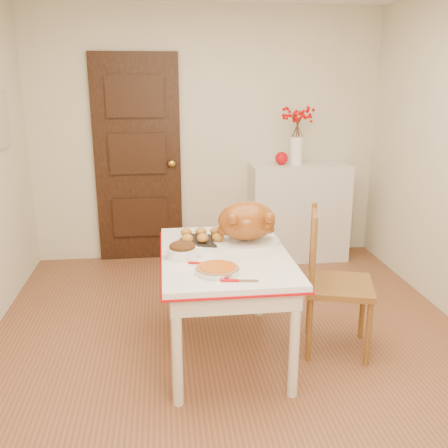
{
  "coord_description": "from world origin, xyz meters",
  "views": [
    {
      "loc": [
        -0.45,
        -3.04,
        1.81
      ],
      "look_at": [
        -0.07,
        0.02,
        0.91
      ],
      "focal_mm": 39.93,
      "sensor_mm": 36.0,
      "label": 1
    }
  ],
  "objects": [
    {
      "name": "pie_server",
      "position": [
        -0.05,
        -0.51,
        0.73
      ],
      "size": [
        0.22,
        0.09,
        0.01
      ],
      "primitive_type": null,
      "rotation": [
        0.0,
        0.0,
        -0.16
      ],
      "color": "silver",
      "rests_on": "kitchen_table"
    },
    {
      "name": "rolls_tray",
      "position": [
        -0.2,
        0.22,
        0.77
      ],
      "size": [
        0.35,
        0.31,
        0.08
      ],
      "primitive_type": null,
      "rotation": [
        0.0,
        0.0,
        -0.29
      ],
      "color": "#9F691D",
      "rests_on": "kitchen_table"
    },
    {
      "name": "pumpkin_pie",
      "position": [
        -0.16,
        -0.37,
        0.75
      ],
      "size": [
        0.33,
        0.33,
        0.05
      ],
      "primitive_type": "cylinder",
      "rotation": [
        0.0,
        0.0,
        -0.36
      ],
      "color": "#B54D0F",
      "rests_on": "kitchen_table"
    },
    {
      "name": "wall_front",
      "position": [
        0.0,
        -2.0,
        1.25
      ],
      "size": [
        3.5,
        0.0,
        2.5
      ],
      "primitive_type": "cube",
      "color": "beige",
      "rests_on": "ground"
    },
    {
      "name": "apple",
      "position": [
        0.72,
        1.78,
        1.05
      ],
      "size": [
        0.13,
        0.13,
        0.13
      ],
      "primitive_type": "sphere",
      "color": "#B7060C",
      "rests_on": "sideboard"
    },
    {
      "name": "shaker_pair",
      "position": [
        0.2,
        0.41,
        0.77
      ],
      "size": [
        0.08,
        0.04,
        0.08
      ],
      "primitive_type": null,
      "rotation": [
        0.0,
        0.0,
        -0.12
      ],
      "color": "white",
      "rests_on": "kitchen_table"
    },
    {
      "name": "door_back",
      "position": [
        -0.7,
        1.97,
        1.03
      ],
      "size": [
        0.85,
        0.06,
        2.06
      ],
      "primitive_type": "cube",
      "color": "black",
      "rests_on": "ground"
    },
    {
      "name": "sideboard",
      "position": [
        0.91,
        1.78,
        0.49
      ],
      "size": [
        0.99,
        0.44,
        0.99
      ],
      "primitive_type": "cube",
      "color": "beige",
      "rests_on": "floor"
    },
    {
      "name": "berry_vase",
      "position": [
        0.87,
        1.78,
        1.27
      ],
      "size": [
        0.29,
        0.29,
        0.57
      ],
      "primitive_type": null,
      "color": "white",
      "rests_on": "sideboard"
    },
    {
      "name": "photo_board",
      "position": [
        -1.73,
        1.2,
        1.5
      ],
      "size": [
        0.03,
        0.35,
        0.45
      ],
      "primitive_type": "cube",
      "color": "beige",
      "rests_on": "ground"
    },
    {
      "name": "kitchen_table",
      "position": [
        -0.07,
        -0.03,
        0.36
      ],
      "size": [
        0.83,
        1.22,
        0.73
      ],
      "primitive_type": null,
      "color": "silver",
      "rests_on": "floor"
    },
    {
      "name": "carving_knife",
      "position": [
        -0.2,
        -0.22,
        0.73
      ],
      "size": [
        0.25,
        0.11,
        0.01
      ],
      "primitive_type": null,
      "rotation": [
        0.0,
        0.0,
        -0.23
      ],
      "color": "silver",
      "rests_on": "kitchen_table"
    },
    {
      "name": "turkey_platter",
      "position": [
        0.09,
        0.14,
        0.87
      ],
      "size": [
        0.49,
        0.42,
        0.29
      ],
      "primitive_type": null,
      "rotation": [
        0.0,
        0.0,
        -0.12
      ],
      "color": "brown",
      "rests_on": "kitchen_table"
    },
    {
      "name": "drinking_glass",
      "position": [
        -0.0,
        0.42,
        0.79
      ],
      "size": [
        0.08,
        0.08,
        0.12
      ],
      "primitive_type": "cylinder",
      "rotation": [
        0.0,
        0.0,
        -0.14
      ],
      "color": "white",
      "rests_on": "kitchen_table"
    },
    {
      "name": "floor",
      "position": [
        0.0,
        0.0,
        0.0
      ],
      "size": [
        3.5,
        4.0,
        0.0
      ],
      "primitive_type": "cube",
      "color": "brown",
      "rests_on": "ground"
    },
    {
      "name": "wall_back",
      "position": [
        0.0,
        2.0,
        1.25
      ],
      "size": [
        3.5,
        0.0,
        2.5
      ],
      "primitive_type": "cube",
      "color": "beige",
      "rests_on": "ground"
    },
    {
      "name": "chair_oak",
      "position": [
        0.7,
        -0.06,
        0.5
      ],
      "size": [
        0.54,
        0.54,
        0.99
      ],
      "primitive_type": null,
      "rotation": [
        0.0,
        0.0,
        1.28
      ],
      "color": "brown",
      "rests_on": "floor"
    },
    {
      "name": "stuffing_dish",
      "position": [
        -0.35,
        -0.07,
        0.78
      ],
      "size": [
        0.29,
        0.25,
        0.1
      ],
      "primitive_type": null,
      "rotation": [
        0.0,
        0.0,
        -0.26
      ],
      "color": "#40220C",
      "rests_on": "kitchen_table"
    }
  ]
}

